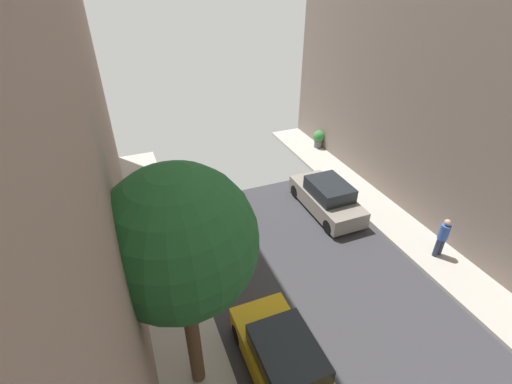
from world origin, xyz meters
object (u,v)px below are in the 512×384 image
pedestrian (443,236)px  street_tree_0 (179,243)px  parked_car_left_4 (204,201)px  parked_car_right_2 (327,198)px  parked_car_left_3 (285,363)px  potted_plant_2 (319,138)px

pedestrian → street_tree_0: size_ratio=0.26×
parked_car_left_4 → street_tree_0: street_tree_0 is taller
parked_car_right_2 → street_tree_0: size_ratio=0.64×
parked_car_left_3 → potted_plant_2: (8.45, 12.65, 0.04)m
street_tree_0 → parked_car_right_2: bearing=37.3°
pedestrian → street_tree_0: (-9.99, -1.36, 3.94)m
parked_car_left_4 → pedestrian: pedestrian is taller
parked_car_left_4 → potted_plant_2: size_ratio=3.89×
parked_car_right_2 → potted_plant_2: parked_car_right_2 is taller
street_tree_0 → potted_plant_2: size_ratio=6.10×
potted_plant_2 → parked_car_left_3: bearing=-123.7°
pedestrian → parked_car_left_3: bearing=-164.1°
parked_car_left_4 → street_tree_0: 9.10m
parked_car_left_3 → pedestrian: bearing=15.9°
parked_car_right_2 → potted_plant_2: bearing=63.0°
street_tree_0 → parked_car_left_4: bearing=73.8°
parked_car_left_3 → pedestrian: pedestrian is taller
parked_car_right_2 → potted_plant_2: (3.05, 5.98, 0.04)m
parked_car_right_2 → parked_car_left_3: bearing=-129.0°
parked_car_left_3 → pedestrian: size_ratio=2.44×
parked_car_left_4 → potted_plant_2: 9.39m
parked_car_left_4 → parked_car_right_2: size_ratio=1.00×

